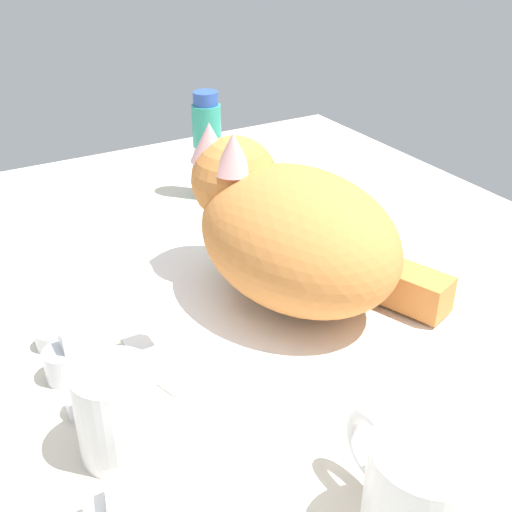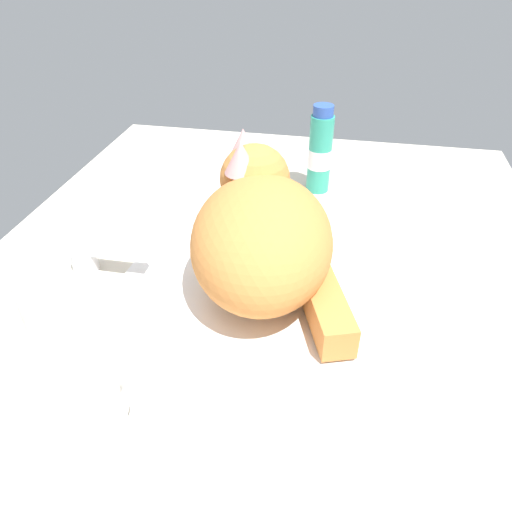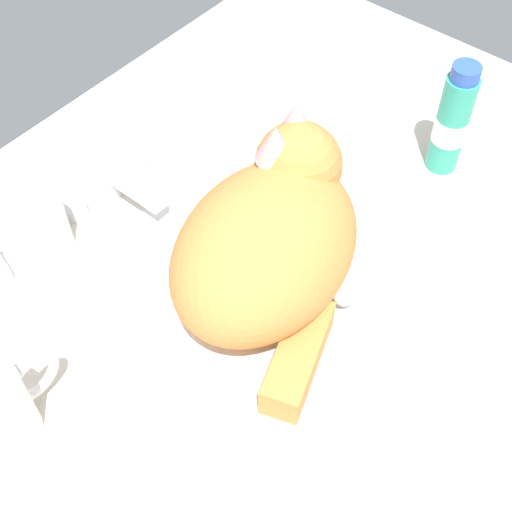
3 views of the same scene
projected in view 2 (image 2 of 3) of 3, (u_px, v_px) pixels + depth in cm
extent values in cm
cube|color=beige|center=(261.00, 299.00, 63.87)|extent=(110.00, 82.50, 3.00)
cylinder|color=white|center=(261.00, 288.00, 62.74)|extent=(37.80, 37.80, 0.90)
cylinder|color=silver|center=(85.00, 260.00, 66.01)|extent=(3.60, 3.60, 3.03)
cube|color=silver|center=(114.00, 249.00, 63.82)|extent=(2.00, 9.48, 2.00)
cylinder|color=silver|center=(66.00, 287.00, 62.09)|extent=(2.80, 2.80, 1.80)
cylinder|color=silver|center=(103.00, 243.00, 70.65)|extent=(2.80, 2.80, 1.80)
ellipsoid|color=#D17F3D|center=(262.00, 240.00, 58.43)|extent=(26.06, 20.53, 14.01)
sphere|color=#D17F3D|center=(255.00, 179.00, 63.53)|extent=(10.65, 10.65, 9.40)
ellipsoid|color=white|center=(254.00, 200.00, 63.21)|extent=(6.79, 5.99, 5.17)
cone|color=#DB9E9E|center=(241.00, 157.00, 59.56)|extent=(4.79, 4.79, 4.23)
cone|color=#DB9E9E|center=(243.00, 144.00, 63.00)|extent=(4.79, 4.79, 4.23)
cube|color=#D17F3D|center=(326.00, 309.00, 55.68)|extent=(13.01, 7.83, 3.97)
ellipsoid|color=white|center=(323.00, 257.00, 64.51)|extent=(6.06, 4.37, 3.57)
cylinder|color=white|center=(86.00, 460.00, 38.65)|extent=(7.88, 7.88, 8.71)
torus|color=white|center=(114.00, 407.00, 42.76)|extent=(5.88, 1.00, 5.88)
cylinder|color=white|center=(46.00, 298.00, 55.57)|extent=(6.29, 6.29, 7.96)
cylinder|color=teal|center=(320.00, 154.00, 82.52)|extent=(4.02, 4.02, 13.46)
cylinder|color=white|center=(320.00, 158.00, 82.91)|extent=(4.10, 4.10, 3.36)
cylinder|color=#2D51AD|center=(323.00, 111.00, 78.11)|extent=(3.41, 3.41, 1.80)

